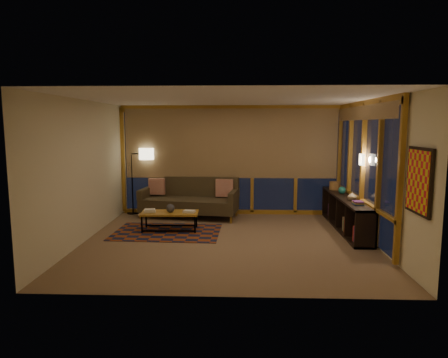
{
  "coord_description": "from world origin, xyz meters",
  "views": [
    {
      "loc": [
        0.2,
        -7.44,
        2.22
      ],
      "look_at": [
        -0.08,
        0.15,
        1.19
      ],
      "focal_mm": 32.0,
      "sensor_mm": 36.0,
      "label": 1
    }
  ],
  "objects_px": {
    "floor_lamp": "(132,181)",
    "bookshelf": "(345,213)",
    "coffee_table": "(170,221)",
    "sofa": "(189,198)"
  },
  "relations": [
    {
      "from": "floor_lamp",
      "to": "bookshelf",
      "type": "distance_m",
      "value": 5.17
    },
    {
      "from": "floor_lamp",
      "to": "sofa",
      "type": "bearing_deg",
      "value": -11.76
    },
    {
      "from": "coffee_table",
      "to": "floor_lamp",
      "type": "distance_m",
      "value": 2.12
    },
    {
      "from": "coffee_table",
      "to": "bookshelf",
      "type": "distance_m",
      "value": 3.75
    },
    {
      "from": "sofa",
      "to": "coffee_table",
      "type": "relative_size",
      "value": 1.92
    },
    {
      "from": "floor_lamp",
      "to": "coffee_table",
      "type": "bearing_deg",
      "value": -50.15
    },
    {
      "from": "floor_lamp",
      "to": "bookshelf",
      "type": "xyz_separation_m",
      "value": [
        4.96,
        -1.37,
        -0.48
      ]
    },
    {
      "from": "coffee_table",
      "to": "floor_lamp",
      "type": "height_order",
      "value": "floor_lamp"
    },
    {
      "from": "coffee_table",
      "to": "bookshelf",
      "type": "bearing_deg",
      "value": 1.62
    },
    {
      "from": "sofa",
      "to": "bookshelf",
      "type": "relative_size",
      "value": 0.81
    }
  ]
}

